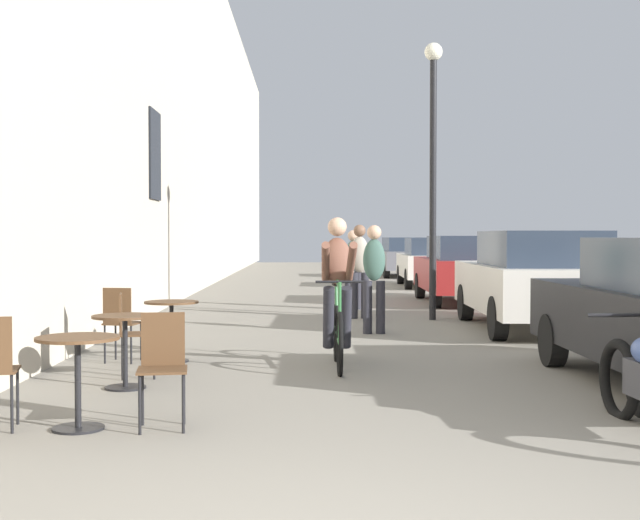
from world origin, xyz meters
The scene contains 16 objects.
building_facade_left centered at (-3.45, 14.00, 5.08)m, with size 0.54×68.00×10.17m.
cafe_table_near centered at (-2.05, 2.83, 0.52)m, with size 0.64×0.64×0.72m.
cafe_chair_near_toward_street centered at (-1.41, 2.90, 0.52)m, with size 0.43×0.43×0.89m.
cafe_table_mid centered at (-2.06, 4.59, 0.52)m, with size 0.64×0.64×0.72m.
cafe_chair_mid_toward_street centered at (-2.14, 5.23, 0.52)m, with size 0.44×0.44×0.89m.
cafe_table_far centered at (-1.89, 6.35, 0.52)m, with size 0.64×0.64×0.72m.
cafe_chair_far_toward_street centered at (-2.48, 6.28, 0.52)m, with size 0.44×0.44×0.89m.
cyclist_on_bicycle centered at (0.07, 6.01, 0.81)m, with size 0.52×1.76×1.74m.
pedestrian_near centered at (0.74, 9.19, 0.93)m, with size 0.35×0.25×1.66m.
pedestrian_mid centered at (0.67, 11.59, 0.96)m, with size 0.36×0.27×1.70m.
pedestrian_far centered at (0.65, 13.44, 0.90)m, with size 0.37×0.29×1.61m.
street_lamp centered at (1.95, 11.31, 3.11)m, with size 0.32×0.32×4.90m.
parked_car_second centered at (3.31, 9.64, 0.81)m, with size 1.96×4.46×1.57m.
parked_car_third centered at (3.19, 14.98, 0.77)m, with size 1.84×4.23×1.50m.
parked_car_fourth centered at (3.34, 21.05, 0.74)m, with size 1.79×4.07×1.43m.
parked_car_fifth centered at (3.23, 27.19, 0.74)m, with size 1.79×4.07×1.43m.
Camera 1 is at (-0.28, -3.71, 1.50)m, focal length 47.68 mm.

